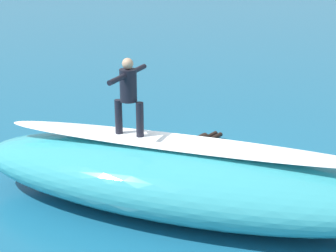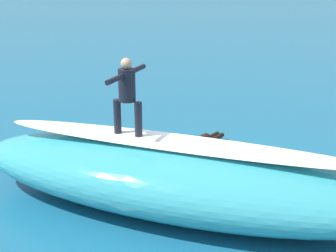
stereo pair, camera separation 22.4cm
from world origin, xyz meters
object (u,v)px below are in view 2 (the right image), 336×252
(surfboard_riding, at_px, (128,136))
(surfer_paddling, at_px, (201,141))
(surfer_riding, at_px, (127,91))
(surfboard_paddling, at_px, (198,148))

(surfboard_riding, height_order, surfer_paddling, surfboard_riding)
(surfer_riding, distance_m, surfboard_paddling, 4.33)
(surfboard_riding, height_order, surfboard_paddling, surfboard_riding)
(surfboard_riding, relative_size, surfboard_paddling, 1.20)
(surfer_paddling, bearing_deg, surfboard_paddling, 0.00)
(surfboard_paddling, height_order, surfer_paddling, surfer_paddling)
(surfboard_paddling, distance_m, surfer_paddling, 0.22)
(surfer_riding, height_order, surfboard_paddling, surfer_riding)
(surfboard_riding, relative_size, surfer_riding, 1.38)
(surfboard_riding, xyz_separation_m, surfer_paddling, (-0.42, -3.61, -1.35))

